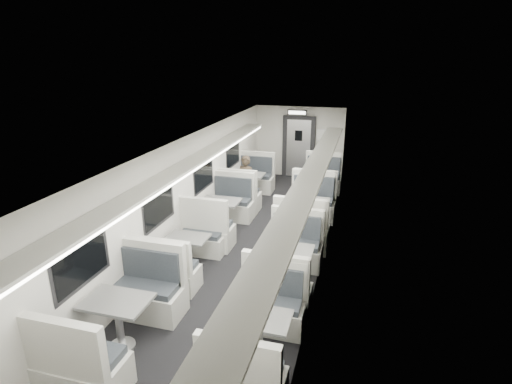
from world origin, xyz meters
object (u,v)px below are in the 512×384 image
Objects in this scene: vestibule_door at (298,147)px; exit_sign at (297,112)px; booth_right_b at (307,216)px; booth_left_d at (119,323)px; booth_left_b at (221,215)px; booth_right_d at (259,338)px; booth_right_a at (319,187)px; booth_right_c at (287,267)px; passenger at (246,182)px; booth_left_a at (248,187)px; booth_left_c at (188,252)px.

vestibule_door is 1.33m from exit_sign.
booth_left_d is at bearing -113.25° from booth_right_b.
booth_right_d is at bearing -62.87° from booth_left_b.
vestibule_door is at bearing 90.00° from exit_sign.
booth_right_a is 1.08× the size of vestibule_door.
booth_right_b reaches higher than booth_right_c.
passenger is at bearing -107.16° from exit_sign.
booth_right_d is at bearing -59.20° from passenger.
booth_left_a is 0.72m from passenger.
booth_right_a is at bearing 13.77° from booth_left_a.
vestibule_door reaches higher than booth_right_b.
booth_right_c is 3.50× the size of exit_sign.
booth_left_c is 2.34m from booth_left_d.
passenger is at bearing 108.67° from booth_right_d.
vestibule_door reaches higher than booth_left_c.
booth_left_b reaches higher than booth_right_c.
passenger reaches higher than booth_right_d.
booth_left_b is at bearing 90.00° from booth_left_d.
booth_right_c is (2.00, -0.10, 0.03)m from booth_left_c.
booth_right_a is 1.55× the size of passenger.
booth_left_d is at bearing -90.00° from booth_left_b.
booth_right_d is 0.97× the size of vestibule_door.
booth_right_b is at bearing -77.45° from vestibule_door.
booth_right_b is 4.65m from vestibule_door.
passenger is (-1.88, 5.55, 0.37)m from booth_right_d.
passenger is at bearing 88.78° from booth_left_d.
booth_left_d is (0.00, -6.45, 0.00)m from booth_left_a.
passenger reaches higher than booth_right_c.
vestibule_door is at bearing 78.62° from booth_left_b.
vestibule_door is (-1.00, 2.21, 0.63)m from booth_right_a.
booth_right_b is (2.00, -1.79, 0.01)m from booth_left_a.
booth_left_c is 0.97× the size of booth_right_d.
booth_right_d is (0.00, -1.96, -0.02)m from booth_right_c.
booth_right_b is at bearing -75.98° from exit_sign.
booth_left_c is 0.85× the size of booth_right_b.
booth_left_a is 3.64× the size of exit_sign.
vestibule_door is (0.88, 3.32, 0.31)m from passenger.
booth_left_a reaches higher than booth_right_d.
vestibule_door is (1.00, 6.81, 0.69)m from booth_left_c.
exit_sign is (0.88, 2.84, 1.55)m from passenger.
booth_left_d is at bearing -90.00° from booth_left_a.
booth_left_d is 5.07m from booth_right_b.
passenger is at bearing -78.74° from booth_left_a.
booth_right_a reaches higher than booth_left_a.
booth_right_c is 1.03× the size of vestibule_door.
booth_left_d is at bearing -96.24° from vestibule_door.
exit_sign is at bearing -90.00° from vestibule_door.
booth_right_c is (0.00, -4.70, -0.02)m from booth_right_a.
booth_left_c is 2.87m from booth_right_d.
booth_right_b is (2.00, 4.66, 0.01)m from booth_left_d.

